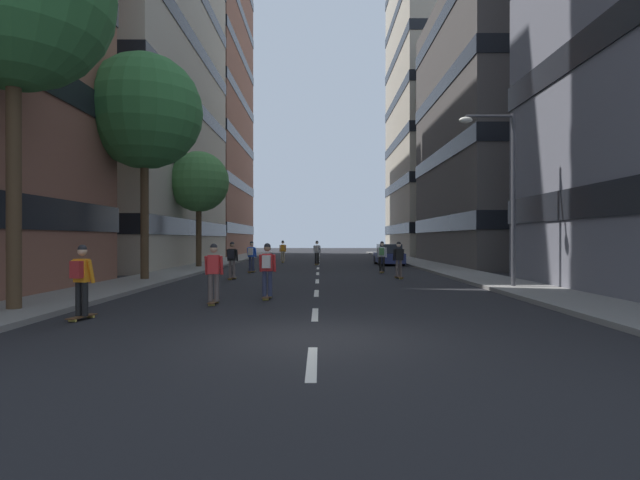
{
  "coord_description": "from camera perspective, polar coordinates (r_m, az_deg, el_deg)",
  "views": [
    {
      "loc": [
        0.12,
        -9.83,
        1.92
      ],
      "look_at": [
        0.0,
        20.85,
        1.84
      ],
      "focal_mm": 28.51,
      "sensor_mm": 36.0,
      "label": 1
    }
  ],
  "objects": [
    {
      "name": "skater_6",
      "position": [
        24.15,
        -9.63,
        -2.0
      ],
      "size": [
        0.56,
        0.92,
        1.78
      ],
      "color": "brown",
      "rests_on": "ground_plane"
    },
    {
      "name": "skater_1",
      "position": [
        28.68,
        7.2,
        -1.66
      ],
      "size": [
        0.57,
        0.92,
        1.78
      ],
      "color": "brown",
      "rests_on": "ground_plane"
    },
    {
      "name": "skater_4",
      "position": [
        15.12,
        -11.61,
        -3.4
      ],
      "size": [
        0.53,
        0.9,
        1.78
      ],
      "color": "brown",
      "rests_on": "ground_plane"
    },
    {
      "name": "lane_markings",
      "position": [
        35.39,
        0.03,
        -2.95
      ],
      "size": [
        0.16,
        57.2,
        0.01
      ],
      "color": "silver",
      "rests_on": "ground_plane"
    },
    {
      "name": "street_tree_near",
      "position": [
        24.53,
        -18.86,
        13.43
      ],
      "size": [
        5.1,
        5.1,
        9.99
      ],
      "color": "#4C3823",
      "rests_on": "sidewalk_left"
    },
    {
      "name": "sidewalk_right",
      "position": [
        37.2,
        11.96,
        -2.7
      ],
      "size": [
        2.61,
        64.88,
        0.14
      ],
      "primitive_type": "cube",
      "color": "gray",
      "rests_on": "ground_plane"
    },
    {
      "name": "ground_plane",
      "position": [
        33.48,
        0.02,
        -3.14
      ],
      "size": [
        141.56,
        141.56,
        0.0
      ],
      "primitive_type": "plane",
      "color": "black"
    },
    {
      "name": "building_right_far",
      "position": [
        63.73,
        16.21,
        14.47
      ],
      "size": [
        16.36,
        18.59,
        35.19
      ],
      "color": "#B2A893",
      "rests_on": "ground_plane"
    },
    {
      "name": "skater_3",
      "position": [
        24.66,
        9.07,
        -2.02
      ],
      "size": [
        0.56,
        0.92,
        1.78
      ],
      "color": "brown",
      "rests_on": "ground_plane"
    },
    {
      "name": "skater_0",
      "position": [
        40.8,
        -3.96,
        -1.16
      ],
      "size": [
        0.55,
        0.92,
        1.78
      ],
      "color": "brown",
      "rests_on": "ground_plane"
    },
    {
      "name": "parked_car_near",
      "position": [
        37.49,
        7.98,
        -1.72
      ],
      "size": [
        1.82,
        4.4,
        1.52
      ],
      "color": "navy",
      "rests_on": "ground_plane"
    },
    {
      "name": "skater_5",
      "position": [
        37.04,
        -0.12,
        -1.25
      ],
      "size": [
        0.56,
        0.92,
        1.78
      ],
      "color": "brown",
      "rests_on": "ground_plane"
    },
    {
      "name": "building_right_mid",
      "position": [
        42.1,
        24.52,
        11.28
      ],
      "size": [
        16.36,
        18.18,
        19.92
      ],
      "color": "#4C4744",
      "rests_on": "ground_plane"
    },
    {
      "name": "sidewalk_left",
      "position": [
        37.25,
        -11.88,
        -2.7
      ],
      "size": [
        2.61,
        64.88,
        0.14
      ],
      "primitive_type": "cube",
      "color": "gray",
      "rests_on": "ground_plane"
    },
    {
      "name": "skater_2",
      "position": [
        28.91,
        -7.47,
        -1.64
      ],
      "size": [
        0.56,
        0.92,
        1.78
      ],
      "color": "brown",
      "rests_on": "ground_plane"
    },
    {
      "name": "skater_7",
      "position": [
        13.24,
        -24.99,
        -3.78
      ],
      "size": [
        0.57,
        0.92,
        1.78
      ],
      "color": "brown",
      "rests_on": "ground_plane"
    },
    {
      "name": "skater_8",
      "position": [
        16.16,
        -5.72,
        -3.06
      ],
      "size": [
        0.54,
        0.91,
        1.78
      ],
      "color": "brown",
      "rests_on": "ground_plane"
    },
    {
      "name": "streetlamp_right",
      "position": [
        20.45,
        20.15,
        6.37
      ],
      "size": [
        2.13,
        0.3,
        6.5
      ],
      "color": "#3F3F44",
      "rests_on": "sidewalk_right"
    },
    {
      "name": "building_left_mid",
      "position": [
        44.46,
        -24.38,
        21.5
      ],
      "size": [
        16.36,
        22.61,
        36.05
      ],
      "color": "#B2A893",
      "rests_on": "ground_plane"
    },
    {
      "name": "street_tree_mid",
      "position": [
        33.74,
        -13.22,
        6.34
      ],
      "size": [
        3.88,
        3.88,
        7.39
      ],
      "color": "#4C3823",
      "rests_on": "sidewalk_left"
    },
    {
      "name": "building_left_far",
      "position": [
        63.82,
        -15.96,
        14.55
      ],
      "size": [
        16.36,
        19.83,
        35.41
      ],
      "color": "brown",
      "rests_on": "ground_plane"
    }
  ]
}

